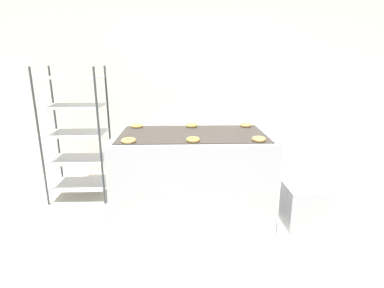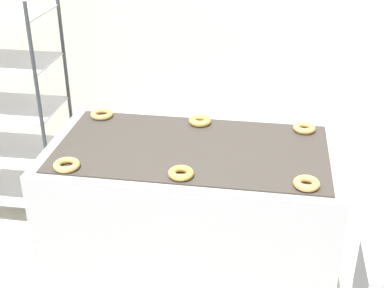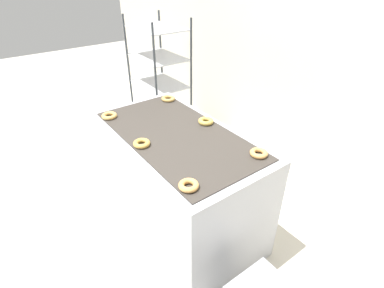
{
  "view_description": "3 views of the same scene",
  "coord_description": "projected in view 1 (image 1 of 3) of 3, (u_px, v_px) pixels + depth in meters",
  "views": [
    {
      "loc": [
        -0.1,
        -2.17,
        1.65
      ],
      "look_at": [
        0.0,
        0.81,
        0.8
      ],
      "focal_mm": 28.0,
      "sensor_mm": 36.0,
      "label": 1
    },
    {
      "loc": [
        0.38,
        -1.77,
        2.26
      ],
      "look_at": [
        0.0,
        0.66,
        0.97
      ],
      "focal_mm": 50.0,
      "sensor_mm": 36.0,
      "label": 2
    },
    {
      "loc": [
        1.69,
        -0.43,
        2.11
      ],
      "look_at": [
        0.0,
        0.81,
        0.8
      ],
      "focal_mm": 28.0,
      "sensor_mm": 36.0,
      "label": 3
    }
  ],
  "objects": [
    {
      "name": "fryer_machine",
      "position": [
        193.0,
        179.0,
        3.05
      ],
      "size": [
        1.53,
        0.83,
        0.95
      ],
      "color": "#A8AAB2",
      "rests_on": "ground_plane"
    },
    {
      "name": "baking_rack_cart",
      "position": [
        77.0,
        134.0,
        3.55
      ],
      "size": [
        0.68,
        0.49,
        1.58
      ],
      "color": "#33383D",
      "rests_on": "ground_plane"
    },
    {
      "name": "donut_near_center",
      "position": [
        193.0,
        140.0,
        2.63
      ],
      "size": [
        0.12,
        0.12,
        0.03
      ],
      "primitive_type": "torus",
      "color": "gold",
      "rests_on": "fryer_machine"
    },
    {
      "name": "ground_plane",
      "position": [
        195.0,
        261.0,
        2.54
      ],
      "size": [
        14.0,
        14.0,
        0.0
      ],
      "primitive_type": "plane",
      "color": "beige"
    },
    {
      "name": "donut_far_right",
      "position": [
        246.0,
        125.0,
        3.21
      ],
      "size": [
        0.12,
        0.12,
        0.04
      ],
      "primitive_type": "torus",
      "color": "tan",
      "rests_on": "fryer_machine"
    },
    {
      "name": "glaze_bin",
      "position": [
        303.0,
        206.0,
        3.03
      ],
      "size": [
        0.38,
        0.36,
        0.43
      ],
      "color": "#A8AAB2",
      "rests_on": "ground_plane"
    },
    {
      "name": "donut_far_center",
      "position": [
        192.0,
        125.0,
        3.2
      ],
      "size": [
        0.13,
        0.13,
        0.04
      ],
      "primitive_type": "torus",
      "color": "gold",
      "rests_on": "fryer_machine"
    },
    {
      "name": "donut_far_left",
      "position": [
        137.0,
        126.0,
        3.18
      ],
      "size": [
        0.13,
        0.13,
        0.03
      ],
      "primitive_type": "torus",
      "color": "tan",
      "rests_on": "fryer_machine"
    },
    {
      "name": "wall_back",
      "position": [
        189.0,
        78.0,
        4.2
      ],
      "size": [
        8.0,
        0.05,
        2.8
      ],
      "color": "silver",
      "rests_on": "ground_plane"
    },
    {
      "name": "donut_near_right",
      "position": [
        259.0,
        139.0,
        2.65
      ],
      "size": [
        0.12,
        0.12,
        0.04
      ],
      "primitive_type": "torus",
      "color": "#DC9F54",
      "rests_on": "fryer_machine"
    },
    {
      "name": "donut_near_left",
      "position": [
        129.0,
        140.0,
        2.6
      ],
      "size": [
        0.13,
        0.13,
        0.03
      ],
      "primitive_type": "torus",
      "color": "tan",
      "rests_on": "fryer_machine"
    }
  ]
}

